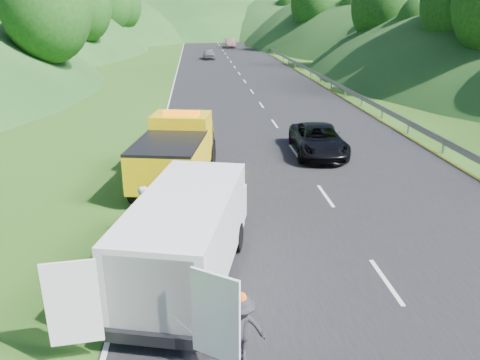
{
  "coord_description": "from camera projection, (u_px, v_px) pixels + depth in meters",
  "views": [
    {
      "loc": [
        -1.83,
        -12.21,
        6.77
      ],
      "look_at": [
        -0.43,
        2.6,
        1.3
      ],
      "focal_mm": 35.0,
      "sensor_mm": 36.0,
      "label": 1
    }
  ],
  "objects": [
    {
      "name": "tree_line_right",
      "position": [
        356.0,
        55.0,
        71.99
      ],
      "size": [
        14.0,
        140.0,
        14.0
      ],
      "primitive_type": null,
      "color": "#2A5B1B",
      "rests_on": "ground"
    },
    {
      "name": "road_surface",
      "position": [
        239.0,
        74.0,
        51.54
      ],
      "size": [
        14.0,
        200.0,
        0.02
      ],
      "primitive_type": "cube",
      "color": "black",
      "rests_on": "ground"
    },
    {
      "name": "white_van",
      "position": [
        188.0,
        233.0,
        11.95
      ],
      "size": [
        4.5,
        7.37,
        2.44
      ],
      "rotation": [
        0.0,
        0.0,
        -0.24
      ],
      "color": "black",
      "rests_on": "ground"
    },
    {
      "name": "dist_car_a",
      "position": [
        209.0,
        59.0,
        66.0
      ],
      "size": [
        1.61,
        4.01,
        1.37
      ],
      "primitive_type": "imported",
      "color": "#57575C",
      "rests_on": "ground"
    },
    {
      "name": "tree_line_left",
      "position": [
        77.0,
        58.0,
        68.3
      ],
      "size": [
        14.0,
        140.0,
        14.0
      ],
      "primitive_type": null,
      "color": "#2A5B1B",
      "rests_on": "ground"
    },
    {
      "name": "child",
      "position": [
        173.0,
        254.0,
        13.68
      ],
      "size": [
        0.59,
        0.62,
        1.0
      ],
      "primitive_type": "imported",
      "rotation": [
        0.0,
        0.0,
        -0.94
      ],
      "color": "#CDCB6D",
      "rests_on": "ground"
    },
    {
      "name": "hills_backdrop",
      "position": [
        222.0,
        32.0,
        140.33
      ],
      "size": [
        201.0,
        288.6,
        44.0
      ],
      "primitive_type": null,
      "color": "#2D5B23",
      "rests_on": "ground"
    },
    {
      "name": "passing_suv",
      "position": [
        317.0,
        154.0,
        23.09
      ],
      "size": [
        2.66,
        5.22,
        1.41
      ],
      "primitive_type": "imported",
      "rotation": [
        0.0,
        0.0,
        -0.06
      ],
      "color": "black",
      "rests_on": "ground"
    },
    {
      "name": "woman",
      "position": [
        148.0,
        238.0,
        14.67
      ],
      "size": [
        0.5,
        0.66,
        1.72
      ],
      "primitive_type": "imported",
      "rotation": [
        0.0,
        0.0,
        1.64
      ],
      "color": "silver",
      "rests_on": "ground"
    },
    {
      "name": "ground",
      "position": [
        263.0,
        250.0,
        13.91
      ],
      "size": [
        320.0,
        320.0,
        0.0
      ],
      "primitive_type": "plane",
      "color": "#38661E",
      "rests_on": "ground"
    },
    {
      "name": "dist_car_b",
      "position": [
        230.0,
        48.0,
        85.29
      ],
      "size": [
        1.68,
        4.83,
        1.59
      ],
      "primitive_type": "imported",
      "color": "brown",
      "rests_on": "ground"
    },
    {
      "name": "suitcase",
      "position": [
        102.0,
        257.0,
        12.97
      ],
      "size": [
        0.35,
        0.21,
        0.55
      ],
      "primitive_type": "cube",
      "rotation": [
        0.0,
        0.0,
        -0.06
      ],
      "color": "#615F49",
      "rests_on": "ground"
    },
    {
      "name": "tow_truck",
      "position": [
        176.0,
        151.0,
        18.86
      ],
      "size": [
        3.46,
        6.75,
        2.77
      ],
      "rotation": [
        0.0,
        0.0,
        -0.18
      ],
      "color": "black",
      "rests_on": "ground"
    },
    {
      "name": "guardrail",
      "position": [
        284.0,
        61.0,
        63.87
      ],
      "size": [
        0.06,
        140.0,
        1.52
      ],
      "primitive_type": "cube",
      "color": "gray",
      "rests_on": "ground"
    }
  ]
}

